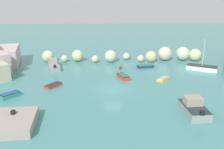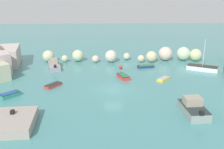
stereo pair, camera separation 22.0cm
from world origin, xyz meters
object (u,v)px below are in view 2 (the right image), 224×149
moored_boat_4 (202,68)px  moored_boat_7 (163,79)px  moored_boat_5 (54,65)px  moored_boat_1 (53,85)px  moored_boat_8 (10,95)px  moored_boat_0 (146,66)px  moored_boat_6 (123,76)px  moored_boat_3 (193,108)px  channel_buoy (121,67)px

moored_boat_4 → moored_boat_7: bearing=61.3°
moored_boat_5 → moored_boat_1: bearing=174.7°
moored_boat_4 → moored_boat_8: 31.68m
moored_boat_0 → moored_boat_7: size_ratio=1.27×
moored_boat_4 → moored_boat_6: moored_boat_4 is taller
moored_boat_5 → moored_boat_8: 13.90m
moored_boat_3 → moored_boat_7: (-0.68, 11.69, -0.48)m
channel_buoy → moored_boat_3: bearing=-69.2°
moored_boat_3 → moored_boat_4: 18.42m
moored_boat_0 → moored_boat_1: moored_boat_0 is taller
moored_boat_3 → moored_boat_1: bearing=58.5°
moored_boat_3 → moored_boat_7: bearing=0.4°
moored_boat_1 → moored_boat_4: size_ratio=0.50×
moored_boat_7 → moored_boat_0: bearing=55.4°
moored_boat_3 → channel_buoy: bearing=17.9°
moored_boat_0 → moored_boat_7: same height
moored_boat_3 → moored_boat_8: bearing=72.6°
moored_boat_0 → moored_boat_6: moored_boat_6 is taller
moored_boat_1 → moored_boat_0: bearing=158.6°
moored_boat_3 → moored_boat_7: moored_boat_3 is taller
moored_boat_4 → moored_boat_8: moored_boat_4 is taller
moored_boat_6 → moored_boat_7: size_ratio=1.22×
moored_boat_1 → moored_boat_5: bearing=-134.6°
channel_buoy → moored_boat_1: bearing=-139.9°
moored_boat_0 → moored_boat_4: size_ratio=0.57×
moored_boat_8 → moored_boat_0: bearing=166.5°
moored_boat_3 → moored_boat_4: (7.36, 16.88, -0.28)m
channel_buoy → moored_boat_5: bearing=175.1°
moored_boat_1 → moored_boat_3: size_ratio=0.60×
moored_boat_8 → moored_boat_4: bearing=153.6°
moored_boat_0 → moored_boat_7: bearing=91.2°
moored_boat_6 → moored_boat_8: bearing=94.6°
moored_boat_4 → moored_boat_0: bearing=16.3°
channel_buoy → moored_boat_8: size_ratio=0.23×
channel_buoy → moored_boat_3: (6.94, -18.23, 0.39)m
channel_buoy → moored_boat_0: channel_buoy is taller
moored_boat_7 → channel_buoy: bearing=86.5°
moored_boat_5 → moored_boat_7: (18.23, -7.57, -0.35)m
moored_boat_0 → moored_boat_4: (9.67, -2.09, 0.20)m
moored_boat_3 → moored_boat_8: size_ratio=1.75×
moored_boat_8 → channel_buoy: bearing=172.1°
moored_boat_1 → moored_boat_3: (17.35, -9.46, 0.48)m
moored_boat_5 → moored_boat_0: bearing=-105.4°
moored_boat_8 → moored_boat_3: bearing=118.6°
moored_boat_6 → moored_boat_7: bearing=-120.6°
channel_buoy → moored_boat_5: moored_boat_5 is taller
channel_buoy → moored_boat_1: size_ratio=0.22×
moored_boat_3 → moored_boat_8: moored_boat_3 is taller
moored_boat_8 → moored_boat_7: bearing=148.4°
moored_boat_4 → moored_boat_7: size_ratio=2.22×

